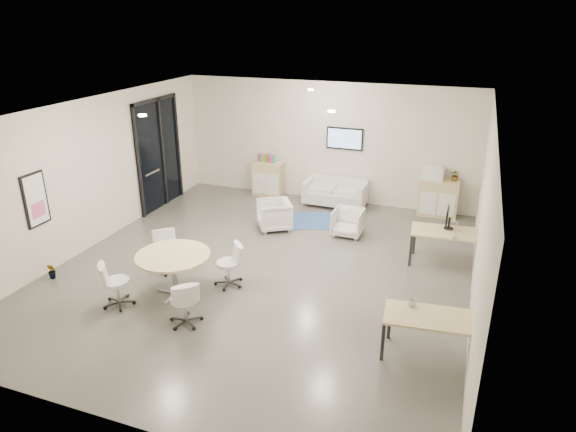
# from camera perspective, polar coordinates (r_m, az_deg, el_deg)

# --- Properties ---
(room_shell) EXTENTS (9.60, 10.60, 4.80)m
(room_shell) POSITION_cam_1_polar(r_m,az_deg,el_deg) (9.85, -2.96, 2.39)
(room_shell) COLOR #504E49
(room_shell) RESTS_ON ground
(glass_door) EXTENTS (0.09, 1.90, 2.85)m
(glass_door) POSITION_cam_1_polar(r_m,az_deg,el_deg) (13.83, -14.17, 7.05)
(glass_door) COLOR black
(glass_door) RESTS_ON room_shell
(artwork) EXTENTS (0.05, 0.54, 1.04)m
(artwork) POSITION_cam_1_polar(r_m,az_deg,el_deg) (10.84, -26.24, 1.63)
(artwork) COLOR black
(artwork) RESTS_ON room_shell
(wall_tv) EXTENTS (0.98, 0.06, 0.58)m
(wall_tv) POSITION_cam_1_polar(r_m,az_deg,el_deg) (13.74, 6.31, 8.54)
(wall_tv) COLOR black
(wall_tv) RESTS_ON room_shell
(ceiling_spots) EXTENTS (3.14, 4.14, 0.03)m
(ceiling_spots) POSITION_cam_1_polar(r_m,az_deg,el_deg) (10.27, -2.34, 12.33)
(ceiling_spots) COLOR #FFEAC6
(ceiling_spots) RESTS_ON room_shell
(sideboard_left) EXTENTS (0.85, 0.44, 0.96)m
(sideboard_left) POSITION_cam_1_polar(r_m,az_deg,el_deg) (14.51, -2.20, 4.17)
(sideboard_left) COLOR tan
(sideboard_left) RESTS_ON room_shell
(sideboard_right) EXTENTS (0.96, 0.46, 0.96)m
(sideboard_right) POSITION_cam_1_polar(r_m,az_deg,el_deg) (13.52, 16.35, 1.95)
(sideboard_right) COLOR tan
(sideboard_right) RESTS_ON room_shell
(books) EXTENTS (0.49, 0.14, 0.22)m
(books) POSITION_cam_1_polar(r_m,az_deg,el_deg) (14.36, -2.39, 6.44)
(books) COLOR red
(books) RESTS_ON sideboard_left
(printer) EXTENTS (0.52, 0.44, 0.35)m
(printer) POSITION_cam_1_polar(r_m,az_deg,el_deg) (13.34, 15.93, 4.64)
(printer) COLOR white
(printer) RESTS_ON sideboard_right
(loveseat) EXTENTS (1.65, 0.85, 0.61)m
(loveseat) POSITION_cam_1_polar(r_m,az_deg,el_deg) (13.80, 5.32, 2.51)
(loveseat) COLOR silver
(loveseat) RESTS_ON room_shell
(blue_rug) EXTENTS (2.00, 1.65, 0.01)m
(blue_rug) POSITION_cam_1_polar(r_m,az_deg,el_deg) (12.85, 3.25, -0.48)
(blue_rug) COLOR #304E93
(blue_rug) RESTS_ON room_shell
(armchair_left) EXTENTS (0.99, 1.01, 0.77)m
(armchair_left) POSITION_cam_1_polar(r_m,az_deg,el_deg) (12.22, -1.55, 0.27)
(armchair_left) COLOR silver
(armchair_left) RESTS_ON room_shell
(armchair_right) EXTENTS (0.67, 0.63, 0.69)m
(armchair_right) POSITION_cam_1_polar(r_m,az_deg,el_deg) (11.96, 6.66, -0.57)
(armchair_right) COLOR silver
(armchair_right) RESTS_ON room_shell
(desk_rear) EXTENTS (1.48, 0.83, 0.75)m
(desk_rear) POSITION_cam_1_polar(r_m,az_deg,el_deg) (10.85, 17.30, -2.01)
(desk_rear) COLOR tan
(desk_rear) RESTS_ON room_shell
(desk_front) EXTENTS (1.44, 0.83, 0.72)m
(desk_front) POSITION_cam_1_polar(r_m,az_deg,el_deg) (7.96, 15.68, -11.14)
(desk_front) COLOR tan
(desk_front) RESTS_ON room_shell
(monitor) EXTENTS (0.20, 0.50, 0.44)m
(monitor) POSITION_cam_1_polar(r_m,az_deg,el_deg) (10.87, 17.33, -0.18)
(monitor) COLOR black
(monitor) RESTS_ON desk_rear
(round_table) EXTENTS (1.34, 1.34, 0.82)m
(round_table) POSITION_cam_1_polar(r_m,az_deg,el_deg) (9.47, -12.65, -4.63)
(round_table) COLOR tan
(round_table) RESTS_ON room_shell
(meeting_chairs) EXTENTS (2.34, 2.34, 0.82)m
(meeting_chairs) POSITION_cam_1_polar(r_m,az_deg,el_deg) (9.62, -12.49, -6.37)
(meeting_chairs) COLOR white
(meeting_chairs) RESTS_ON room_shell
(plant_cabinet) EXTENTS (0.27, 0.30, 0.23)m
(plant_cabinet) POSITION_cam_1_polar(r_m,az_deg,el_deg) (13.36, 18.10, 4.21)
(plant_cabinet) COLOR #3F7F3F
(plant_cabinet) RESTS_ON sideboard_right
(plant_floor) EXTENTS (0.28, 0.37, 0.15)m
(plant_floor) POSITION_cam_1_polar(r_m,az_deg,el_deg) (11.08, -24.67, -6.01)
(plant_floor) COLOR #3F7F3F
(plant_floor) RESTS_ON room_shell
(cup) EXTENTS (0.16, 0.14, 0.13)m
(cup) POSITION_cam_1_polar(r_m,az_deg,el_deg) (8.06, 13.59, -9.30)
(cup) COLOR white
(cup) RESTS_ON desk_front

